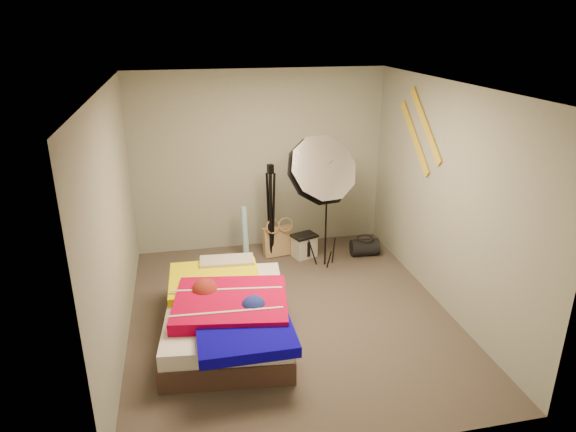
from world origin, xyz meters
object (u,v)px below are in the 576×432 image
object	(u,v)px
duffel_bag	(365,247)
bed	(228,313)
wrapping_roll	(245,233)
tote_bag	(278,241)
photo_umbrella	(320,171)
camera_case	(304,246)
camera_tripod	(271,206)

from	to	relation	value
duffel_bag	bed	world-z (taller)	bed
wrapping_roll	duffel_bag	bearing A→B (deg)	-9.48
wrapping_roll	bed	bearing A→B (deg)	-103.16
tote_bag	duffel_bag	bearing A→B (deg)	-21.90
tote_bag	wrapping_roll	world-z (taller)	wrapping_roll
bed	photo_umbrella	distance (m)	2.12
wrapping_roll	duffel_bag	world-z (taller)	wrapping_roll
camera_case	bed	xyz separation A→B (m)	(-1.23, -1.69, 0.11)
photo_umbrella	camera_tripod	world-z (taller)	photo_umbrella
duffel_bag	bed	bearing A→B (deg)	-139.11
tote_bag	camera_case	bearing A→B (deg)	-30.70
camera_case	duffel_bag	size ratio (longest dim) A/B	0.78
tote_bag	duffel_bag	size ratio (longest dim) A/B	1.06
camera_case	photo_umbrella	world-z (taller)	photo_umbrella
camera_case	camera_tripod	xyz separation A→B (m)	(-0.45, 0.07, 0.61)
wrapping_roll	camera_case	xyz separation A→B (m)	(0.80, -0.14, -0.22)
bed	photo_umbrella	size ratio (longest dim) A/B	1.04
duffel_bag	camera_tripod	distance (m)	1.46
wrapping_roll	camera_case	bearing A→B (deg)	-10.07
tote_bag	camera_case	distance (m)	0.38
duffel_bag	camera_tripod	xyz separation A→B (m)	(-1.29, 0.20, 0.65)
photo_umbrella	tote_bag	bearing A→B (deg)	126.95
tote_bag	wrapping_roll	size ratio (longest dim) A/B	0.56
wrapping_roll	bed	xyz separation A→B (m)	(-0.43, -1.83, -0.11)
tote_bag	camera_tripod	xyz separation A→B (m)	(-0.10, -0.07, 0.56)
tote_bag	bed	distance (m)	2.03
photo_umbrella	duffel_bag	bearing A→B (deg)	21.75
wrapping_roll	bed	world-z (taller)	wrapping_roll
camera_tripod	camera_case	bearing A→B (deg)	-8.61
tote_bag	bed	world-z (taller)	bed
duffel_bag	wrapping_roll	bearing A→B (deg)	174.43
duffel_bag	camera_case	bearing A→B (deg)	175.00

